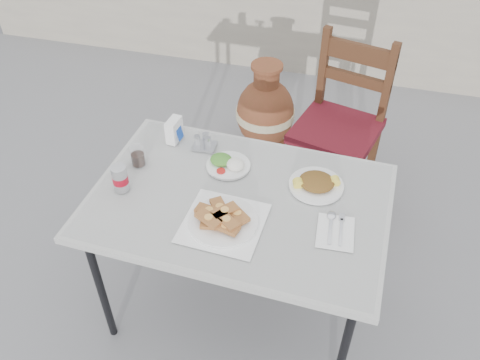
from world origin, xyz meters
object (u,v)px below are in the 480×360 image
(napkin_holder, at_px, (174,130))
(chair, at_px, (340,124))
(soda_can, at_px, (120,178))
(salad_chopped_plate, at_px, (316,183))
(condiment_caddy, at_px, (204,143))
(pide_plate, at_px, (223,218))
(cafe_table, at_px, (239,207))
(salad_rice_plate, at_px, (228,163))
(terracotta_urn, at_px, (265,114))
(cola_glass, at_px, (138,157))

(napkin_holder, height_order, chair, chair)
(soda_can, xyz_separation_m, chair, (0.84, 1.06, -0.30))
(chair, bearing_deg, salad_chopped_plate, -77.78)
(condiment_caddy, bearing_deg, pide_plate, -63.30)
(cafe_table, relative_size, napkin_holder, 11.12)
(salad_rice_plate, bearing_deg, napkin_holder, 157.27)
(chair, bearing_deg, salad_rice_plate, -104.29)
(salad_chopped_plate, height_order, condiment_caddy, condiment_caddy)
(salad_rice_plate, xyz_separation_m, chair, (0.44, 0.80, -0.25))
(napkin_holder, xyz_separation_m, condiment_caddy, (0.15, -0.02, -0.03))
(salad_chopped_plate, distance_m, chair, 0.87)
(pide_plate, xyz_separation_m, terracotta_urn, (-0.14, 1.43, -0.47))
(condiment_caddy, height_order, terracotta_urn, condiment_caddy)
(salad_rice_plate, relative_size, napkin_holder, 1.74)
(pide_plate, bearing_deg, soda_can, 170.33)
(soda_can, relative_size, chair, 0.12)
(condiment_caddy, relative_size, chair, 0.11)
(salad_chopped_plate, relative_size, terracotta_urn, 0.35)
(cafe_table, distance_m, cola_glass, 0.52)
(salad_chopped_plate, height_order, chair, chair)
(condiment_caddy, distance_m, terracotta_urn, 1.09)
(pide_plate, height_order, condiment_caddy, condiment_caddy)
(soda_can, distance_m, terracotta_urn, 1.48)
(cafe_table, bearing_deg, napkin_holder, 141.91)
(salad_chopped_plate, xyz_separation_m, chair, (0.04, 0.83, -0.25))
(salad_chopped_plate, xyz_separation_m, cola_glass, (-0.80, -0.06, 0.02))
(soda_can, bearing_deg, cafe_table, 8.22)
(pide_plate, relative_size, napkin_holder, 2.88)
(pide_plate, distance_m, condiment_caddy, 0.50)
(salad_rice_plate, xyz_separation_m, condiment_caddy, (-0.14, 0.10, 0.01))
(cafe_table, height_order, soda_can, soda_can)
(salad_chopped_plate, distance_m, soda_can, 0.84)
(condiment_caddy, bearing_deg, terracotta_urn, 85.03)
(soda_can, relative_size, cola_glass, 1.28)
(terracotta_urn, bearing_deg, chair, -30.25)
(chair, bearing_deg, soda_can, -113.72)
(cola_glass, bearing_deg, condiment_caddy, 37.35)
(cafe_table, xyz_separation_m, terracotta_urn, (-0.16, 1.28, -0.39))
(cafe_table, relative_size, salad_chopped_plate, 5.40)
(pide_plate, relative_size, soda_can, 2.75)
(cafe_table, height_order, terracotta_urn, cafe_table)
(chair, bearing_deg, terracotta_urn, 164.51)
(salad_rice_plate, relative_size, cola_glass, 2.13)
(pide_plate, height_order, soda_can, soda_can)
(pide_plate, relative_size, cola_glass, 3.52)
(cafe_table, distance_m, soda_can, 0.52)
(soda_can, bearing_deg, napkin_holder, 75.71)
(cola_glass, height_order, chair, chair)
(cafe_table, relative_size, terracotta_urn, 1.87)
(condiment_caddy, xyz_separation_m, terracotta_urn, (0.09, 0.98, -0.47))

